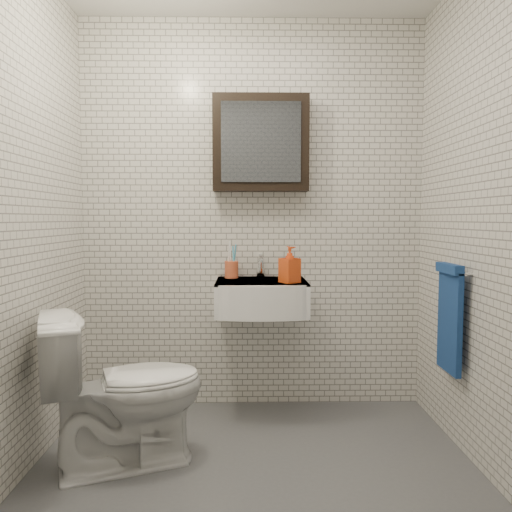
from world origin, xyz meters
name	(u,v)px	position (x,y,z in m)	size (l,w,h in m)	color
ground	(255,479)	(0.00, 0.00, 0.01)	(2.20, 2.00, 0.01)	#505358
room_shell	(255,165)	(0.00, 0.00, 1.47)	(2.22, 2.02, 2.51)	silver
washbasin	(261,297)	(0.05, 0.73, 0.76)	(0.55, 0.50, 0.20)	white
faucet	(261,267)	(0.05, 0.93, 0.92)	(0.06, 0.20, 0.15)	silver
mirror_cabinet	(261,144)	(0.05, 0.93, 1.70)	(0.60, 0.15, 0.60)	black
towel_rail	(450,313)	(1.04, 0.35, 0.72)	(0.09, 0.30, 0.58)	silver
toothbrush_cup	(232,269)	(-0.14, 0.91, 0.91)	(0.10, 0.10, 0.24)	#CF5833
soap_bottle	(290,265)	(0.21, 0.67, 0.96)	(0.10, 0.10, 0.22)	orange
toilet	(125,388)	(-0.64, 0.16, 0.39)	(0.44, 0.76, 0.78)	white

